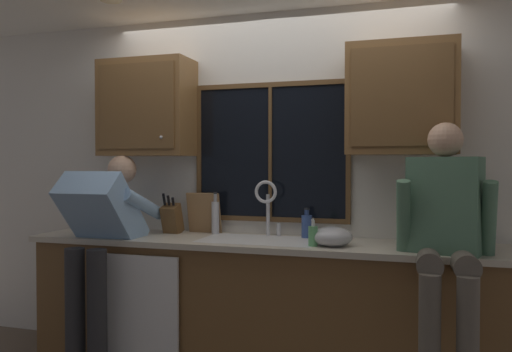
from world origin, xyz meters
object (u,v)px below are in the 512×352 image
Objects in this scene: soap_dispenser at (313,236)px; bottle_green_glass at (215,217)px; person_sitting_on_counter at (446,223)px; cutting_board at (204,213)px; bottle_tall_clear at (307,226)px; person_standing at (101,236)px; knife_block at (172,219)px; mixing_bowl at (332,237)px.

bottle_green_glass reaches higher than soap_dispenser.
person_sitting_on_counter is 4.10× the size of cutting_board.
soap_dispenser is 0.87m from bottle_green_glass.
person_sitting_on_counter is at bearing -8.44° from soap_dispenser.
bottle_tall_clear is (-0.11, 0.35, 0.02)m from soap_dispenser.
soap_dispenser is at bearing -22.44° from cutting_board.
person_sitting_on_counter is at bearing 0.42° from person_standing.
knife_block is 1.53× the size of bottle_tall_clear.
mixing_bowl is at bearing 6.80° from person_standing.
mixing_bowl is (1.24, -0.23, -0.05)m from knife_block.
cutting_board is at bearing 162.62° from mixing_bowl.
soap_dispenser is at bearing -72.17° from bottle_tall_clear.
bottle_green_glass is at bearing 35.14° from person_standing.
knife_block and cutting_board have the same top height.
soap_dispenser is (1.46, 0.13, 0.05)m from person_standing.
bottle_green_glass is at bearing 164.04° from person_sitting_on_counter.
mixing_bowl is (1.57, 0.19, 0.04)m from person_standing.
soap_dispenser is at bearing 171.56° from person_sitting_on_counter.
knife_block is 1.05× the size of cutting_board.
bottle_green_glass reaches higher than mixing_bowl.
mixing_bowl is at bearing -17.38° from cutting_board.
person_standing is at bearing -174.83° from soap_dispenser.
person_standing is 0.54m from knife_block.
person_sitting_on_counter reaches higher than knife_block.
knife_block is 1.16m from soap_dispenser.
cutting_board is at bearing 178.02° from bottle_tall_clear.
bottle_tall_clear is at bearing 107.83° from soap_dispenser.
person_standing is 8.52× the size of soap_dispenser.
person_sitting_on_counter is 5.99× the size of bottle_tall_clear.
bottle_green_glass reaches higher than knife_block.
mixing_bowl is 1.44× the size of soap_dispenser.
cutting_board reaches higher than soap_dispenser.
person_standing is at bearing -160.49° from bottle_tall_clear.
bottle_tall_clear is at bearing 127.57° from mixing_bowl.
bottle_green_glass is (-1.57, 0.45, -0.06)m from person_sitting_on_counter.
person_sitting_on_counter is at bearing -27.39° from bottle_tall_clear.
bottle_tall_clear is (-0.22, 0.29, 0.03)m from mixing_bowl.
person_sitting_on_counter reaches higher than bottle_green_glass.
mixing_bowl is at bearing -17.11° from bottle_green_glass.
cutting_board is at bearing 160.37° from bottle_green_glass.
person_standing reaches higher than mixing_bowl.
bottle_tall_clear is at bearing 152.61° from person_sitting_on_counter.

